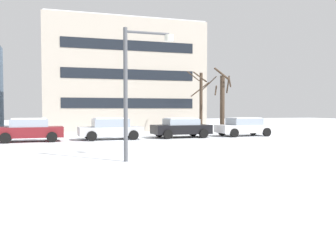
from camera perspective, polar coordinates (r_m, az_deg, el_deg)
name	(u,v)px	position (r m, az deg, el deg)	size (l,w,h in m)	color
ground_plane	(65,159)	(15.66, -15.62, -4.87)	(120.00, 120.00, 0.00)	white
road_surface	(62,150)	(19.20, -16.00, -3.51)	(80.00, 9.14, 0.00)	silver
street_lamp	(136,79)	(14.36, -5.00, 7.30)	(2.00, 0.36, 5.10)	#4C4F54
parked_car_maroon	(29,130)	(24.52, -20.58, -0.54)	(4.07, 2.06, 1.46)	maroon
parked_car_silver	(110,129)	(24.91, -8.86, -0.38)	(4.21, 2.15, 1.44)	silver
parked_car_black	(181,127)	(26.35, 2.03, -0.22)	(4.13, 2.23, 1.40)	black
parked_car_white	(244,127)	(28.47, 11.66, -0.08)	(4.22, 2.18, 1.40)	white
tree_far_right	(222,102)	(30.64, 8.40, 3.71)	(1.80, 1.70, 5.40)	#423326
tree_far_left	(201,100)	(31.24, 5.10, 4.03)	(2.30, 2.28, 5.25)	#423326
building_far_right	(120,78)	(38.35, -7.44, 7.29)	(14.91, 10.15, 10.36)	#B2A899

